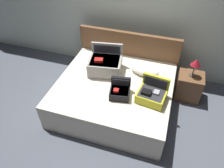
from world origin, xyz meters
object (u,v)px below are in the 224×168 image
(hard_case_large, at_px, (105,64))
(pillow_near_headboard, at_px, (145,70))
(hard_case_small, at_px, (120,91))
(bed, at_px, (114,94))
(nightstand, at_px, (189,86))
(hard_case_medium, at_px, (152,94))
(table_lamp, at_px, (196,63))

(hard_case_large, distance_m, pillow_near_headboard, 0.70)
(hard_case_small, bearing_deg, bed, 114.96)
(hard_case_small, xyz_separation_m, nightstand, (1.07, 0.86, -0.34))
(hard_case_large, bearing_deg, pillow_near_headboard, 1.15)
(hard_case_medium, distance_m, pillow_near_headboard, 0.62)
(hard_case_large, relative_size, hard_case_medium, 1.35)
(hard_case_large, height_order, pillow_near_headboard, hard_case_large)
(hard_case_small, relative_size, nightstand, 0.71)
(hard_case_large, relative_size, table_lamp, 1.82)
(bed, bearing_deg, hard_case_medium, -14.61)
(bed, height_order, hard_case_small, hard_case_small)
(table_lamp, bearing_deg, nightstand, 0.00)
(bed, distance_m, pillow_near_headboard, 0.68)
(hard_case_large, xyz_separation_m, hard_case_medium, (0.90, -0.45, -0.05))
(pillow_near_headboard, bearing_deg, hard_case_large, -169.39)
(hard_case_large, bearing_deg, table_lamp, 3.64)
(hard_case_medium, bearing_deg, nightstand, 61.64)
(bed, distance_m, hard_case_medium, 0.76)
(hard_case_large, bearing_deg, hard_case_small, -60.40)
(pillow_near_headboard, xyz_separation_m, table_lamp, (0.81, 0.22, 0.18))
(nightstand, bearing_deg, table_lamp, 180.00)
(hard_case_medium, relative_size, table_lamp, 1.35)
(hard_case_medium, bearing_deg, hard_case_small, -164.48)
(bed, height_order, hard_case_medium, hard_case_medium)
(table_lamp, bearing_deg, hard_case_large, -166.90)
(hard_case_large, xyz_separation_m, nightstand, (1.49, 0.35, -0.41))
(pillow_near_headboard, relative_size, table_lamp, 1.44)
(nightstand, bearing_deg, hard_case_large, -166.90)
(hard_case_medium, bearing_deg, hard_case_large, 161.64)
(hard_case_small, bearing_deg, nightstand, 28.77)
(hard_case_large, relative_size, pillow_near_headboard, 1.26)
(bed, relative_size, nightstand, 3.83)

